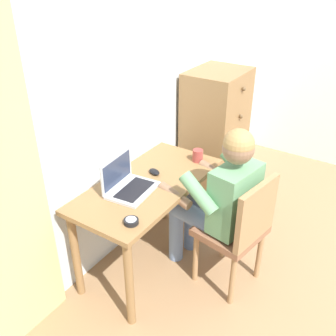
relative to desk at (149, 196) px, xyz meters
The scene contains 9 objects.
wall_back 0.78m from the desk, 52.79° to the left, with size 4.80×0.05×2.50m, color silver.
desk is the anchor object (origin of this frame).
dresser 1.17m from the desk, ahead, with size 0.58×0.49×1.24m.
chair 0.67m from the desk, 76.74° to the right, with size 0.48×0.47×0.89m.
person_seated 0.50m from the desk, 68.78° to the right, with size 0.59×0.63×1.21m.
laptop 0.23m from the desk, 158.91° to the left, with size 0.36×0.28×0.24m.
computer_mouse 0.18m from the desk, 15.52° to the left, with size 0.06×0.10×0.03m, color black.
desk_clock 0.49m from the desk, 156.53° to the right, with size 0.09×0.09×0.03m.
coffee_mug 0.51m from the desk, 15.84° to the right, with size 0.12×0.08×0.09m.
Camera 1 is at (-2.10, 0.48, 2.12)m, focal length 40.79 mm.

